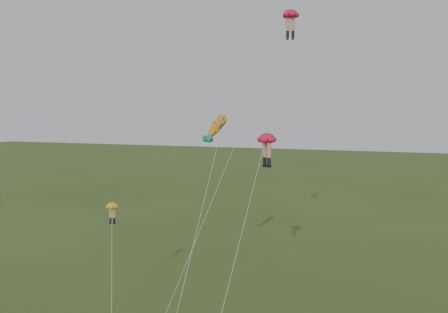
% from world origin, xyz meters
% --- Properties ---
extents(legs_kite_red_high, '(7.92, 11.89, 23.82)m').
position_xyz_m(legs_kite_red_high, '(5.17, 11.12, 22.88)').
color(legs_kite_red_high, red).
rests_on(legs_kite_red_high, ground).
extents(legs_kite_red_mid, '(2.96, 8.00, 13.65)m').
position_xyz_m(legs_kite_red_mid, '(4.73, 5.48, 12.90)').
color(legs_kite_red_mid, red).
rests_on(legs_kite_red_mid, ground).
extents(legs_kite_yellow, '(3.45, 5.69, 8.39)m').
position_xyz_m(legs_kite_yellow, '(-6.15, 1.10, 7.68)').
color(legs_kite_yellow, gold).
rests_on(legs_kite_yellow, ground).
extents(fish_kite, '(1.60, 9.63, 15.23)m').
position_xyz_m(fish_kite, '(0.42, 6.29, 13.99)').
color(fish_kite, yellow).
rests_on(fish_kite, ground).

